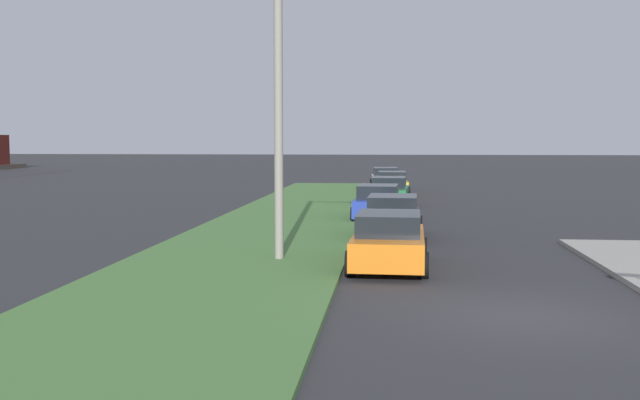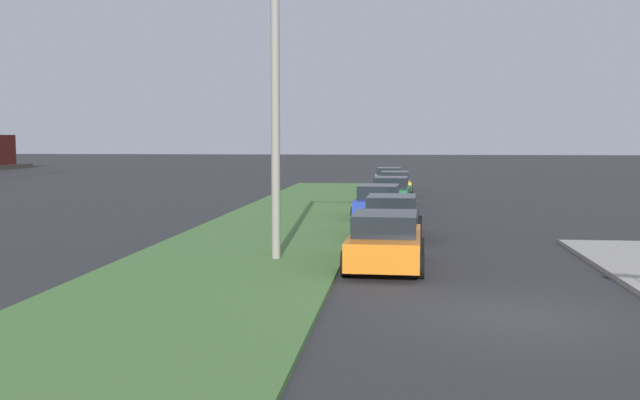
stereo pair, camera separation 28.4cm
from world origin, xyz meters
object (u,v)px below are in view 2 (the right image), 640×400
object	(u,v)px
parked_car_green	(391,192)
streetlight	(288,101)
parked_car_yellow	(395,184)
parked_car_orange	(385,241)
parked_car_black	(392,217)
parked_car_blue	(379,203)
parked_car_silver	(389,179)

from	to	relation	value
parked_car_green	streetlight	distance (m)	18.19
parked_car_yellow	streetlight	size ratio (longest dim) A/B	0.58
parked_car_orange	parked_car_black	xyz separation A→B (m)	(5.88, -0.10, 0.00)
parked_car_black	streetlight	bearing A→B (deg)	154.78
parked_car_orange	parked_car_blue	distance (m)	11.62
parked_car_black	parked_car_yellow	bearing A→B (deg)	2.09
parked_car_orange	parked_car_yellow	xyz separation A→B (m)	(24.67, -0.06, 0.00)
parked_car_orange	streetlight	size ratio (longest dim) A/B	0.58
parked_car_green	streetlight	size ratio (longest dim) A/B	0.59
parked_car_orange	parked_car_green	size ratio (longest dim) A/B	0.99
parked_car_yellow	streetlight	distance (m)	24.54
parked_car_silver	parked_car_black	bearing A→B (deg)	177.78
parked_car_yellow	streetlight	bearing A→B (deg)	171.92
parked_car_blue	streetlight	bearing A→B (deg)	172.21
parked_car_black	parked_car_silver	distance (m)	24.81
parked_car_black	parked_car_silver	xyz separation A→B (m)	(24.80, 0.48, 0.00)
parked_car_black	parked_car_green	world-z (taller)	same
parked_car_blue	parked_car_silver	size ratio (longest dim) A/B	1.00
streetlight	parked_car_green	bearing A→B (deg)	-8.32
parked_car_orange	parked_car_silver	bearing A→B (deg)	2.42
parked_car_green	streetlight	bearing A→B (deg)	174.90
parked_car_black	parked_car_blue	size ratio (longest dim) A/B	0.99
streetlight	parked_car_orange	bearing A→B (deg)	-101.96
parked_car_orange	parked_car_blue	bearing A→B (deg)	4.18
parked_car_yellow	parked_car_silver	xyz separation A→B (m)	(6.01, 0.44, 0.00)
parked_car_black	parked_car_blue	xyz separation A→B (m)	(5.73, 0.60, 0.00)
parked_car_green	parked_car_yellow	world-z (taller)	same
parked_car_black	streetlight	distance (m)	7.02
parked_car_orange	parked_car_blue	size ratio (longest dim) A/B	0.99
parked_car_silver	streetlight	bearing A→B (deg)	172.40
parked_car_green	parked_car_yellow	xyz separation A→B (m)	(6.49, -0.11, 0.00)
parked_car_orange	streetlight	bearing A→B (deg)	79.75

